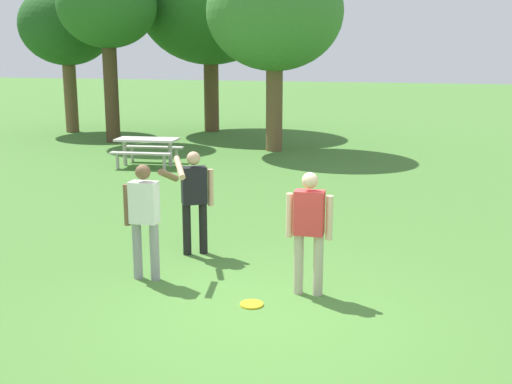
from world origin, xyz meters
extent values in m
plane|color=#447530|center=(0.00, 0.00, 0.00)|extent=(120.00, 120.00, 0.00)
cylinder|color=#B7AD93|center=(0.49, 0.74, 0.41)|extent=(0.13, 0.13, 0.82)
cylinder|color=#B7AD93|center=(0.23, 0.73, 0.41)|extent=(0.13, 0.13, 0.82)
cube|color=#D83838|center=(0.36, 0.73, 1.11)|extent=(0.39, 0.23, 0.58)
sphere|color=beige|center=(0.36, 0.73, 1.53)|extent=(0.21, 0.21, 0.21)
cylinder|color=beige|center=(0.62, 0.74, 1.06)|extent=(0.09, 0.09, 0.58)
cylinder|color=beige|center=(0.10, 0.72, 1.06)|extent=(0.09, 0.09, 0.58)
cylinder|color=gray|center=(-2.06, 0.64, 0.41)|extent=(0.13, 0.13, 0.82)
cylinder|color=gray|center=(-1.80, 0.65, 0.41)|extent=(0.13, 0.13, 0.82)
cube|color=white|center=(-1.93, 0.64, 1.11)|extent=(0.39, 0.23, 0.58)
sphere|color=brown|center=(-1.93, 0.64, 1.53)|extent=(0.21, 0.21, 0.21)
cylinder|color=brown|center=(-2.19, 0.63, 1.06)|extent=(0.09, 0.09, 0.58)
cylinder|color=brown|center=(-1.68, 0.93, 1.45)|extent=(0.11, 0.58, 0.28)
cylinder|color=black|center=(-1.59, 1.97, 0.41)|extent=(0.13, 0.13, 0.82)
cylinder|color=black|center=(-1.81, 1.83, 0.41)|extent=(0.13, 0.13, 0.82)
cube|color=black|center=(-1.70, 1.90, 1.11)|extent=(0.44, 0.39, 0.58)
sphere|color=tan|center=(-1.70, 1.90, 1.53)|extent=(0.21, 0.21, 0.21)
cylinder|color=tan|center=(-1.48, 2.03, 1.06)|extent=(0.09, 0.09, 0.58)
cylinder|color=tan|center=(-1.78, 1.53, 1.45)|extent=(0.38, 0.54, 0.28)
cylinder|color=yellow|center=(-0.24, 0.15, 0.01)|extent=(0.29, 0.29, 0.03)
cube|color=beige|center=(-5.94, 8.89, 0.74)|extent=(1.78, 0.97, 0.06)
cube|color=#B6B2A8|center=(-5.87, 8.32, 0.44)|extent=(1.72, 0.47, 0.05)
cube|color=#B6B2A8|center=(-6.02, 9.47, 0.44)|extent=(1.72, 0.47, 0.05)
cylinder|color=#B6B2A8|center=(-6.60, 8.81, 0.35)|extent=(0.11, 0.11, 0.71)
cylinder|color=#B6B2A8|center=(-6.53, 8.23, 0.21)|extent=(0.09, 0.09, 0.41)
cylinder|color=#B6B2A8|center=(-6.68, 9.39, 0.21)|extent=(0.09, 0.09, 0.41)
cylinder|color=#B6B2A8|center=(-5.29, 8.98, 0.35)|extent=(0.11, 0.11, 0.71)
cylinder|color=#B6B2A8|center=(-5.21, 8.40, 0.21)|extent=(0.09, 0.09, 0.41)
cylinder|color=#B6B2A8|center=(-5.36, 9.55, 0.21)|extent=(0.09, 0.09, 0.41)
cylinder|color=brown|center=(-12.21, 15.00, 1.57)|extent=(0.50, 0.50, 3.14)
ellipsoid|color=#21511E|center=(-12.21, 15.00, 4.12)|extent=(3.58, 3.58, 3.04)
cylinder|color=#4C3823|center=(-9.25, 12.93, 1.87)|extent=(0.49, 0.49, 3.74)
ellipsoid|color=#286023|center=(-9.25, 12.93, 4.67)|extent=(3.37, 3.37, 2.86)
cylinder|color=brown|center=(-7.00, 16.88, 1.73)|extent=(0.58, 0.58, 3.46)
ellipsoid|color=#286023|center=(-7.00, 16.88, 5.01)|extent=(5.62, 5.62, 4.78)
cylinder|color=brown|center=(-3.27, 12.60, 1.58)|extent=(0.53, 0.53, 3.16)
ellipsoid|color=#3D7A33|center=(-3.27, 12.60, 4.34)|extent=(4.26, 4.26, 3.62)
camera|label=1|loc=(1.94, -7.01, 3.14)|focal=44.36mm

